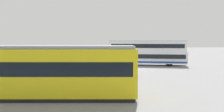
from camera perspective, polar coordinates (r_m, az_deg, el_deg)
ground_plane at (r=30.35m, az=5.44°, el=-3.24°), size 160.00×160.00×0.00m
double_decker_bus at (r=34.69m, az=8.83°, el=0.87°), size 11.85×5.19×3.78m
tram_yellow at (r=16.01m, az=-20.80°, el=-3.56°), size 14.68×4.11×3.49m
pedestrian_near_railing at (r=26.05m, az=-0.24°, el=-2.30°), size 0.44×0.44×1.68m
pedestrian_crossing at (r=23.95m, az=4.55°, el=-3.04°), size 0.40×0.40×1.57m
pedestrian_railing at (r=22.88m, az=-5.07°, el=-3.75°), size 9.12×1.25×1.08m
info_sign at (r=23.53m, az=-17.09°, el=-1.26°), size 0.89×0.23×2.59m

